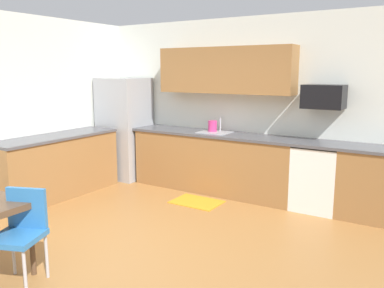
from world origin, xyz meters
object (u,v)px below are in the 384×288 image
oven_range (317,177)px  refrigerator (125,128)px  microwave (324,97)px  chair_near_table (21,229)px  kettle (213,127)px

oven_range → refrigerator: bearing=-178.7°
oven_range → microwave: (-0.00, 0.10, 1.09)m
microwave → chair_near_table: (-1.72, -3.48, -1.04)m
chair_near_table → kettle: kettle is taller
oven_range → chair_near_table: (-1.72, -3.38, 0.05)m
microwave → chair_near_table: microwave is taller
oven_range → chair_near_table: size_ratio=1.07×
microwave → kettle: bearing=-178.3°
microwave → kettle: size_ratio=2.70×
refrigerator → oven_range: refrigerator is taller
microwave → kettle: (-1.68, -0.05, -0.53)m
microwave → oven_range: bearing=-90.0°
refrigerator → kettle: 1.73m
kettle → microwave: bearing=1.7°
refrigerator → chair_near_table: refrigerator is taller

